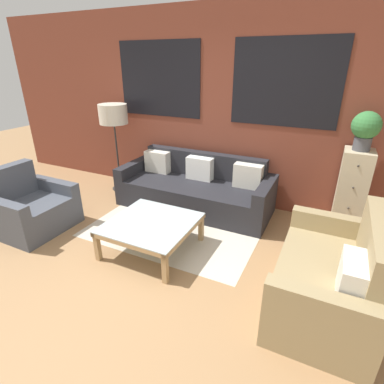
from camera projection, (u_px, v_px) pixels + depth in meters
name	position (u px, v px, depth m)	size (l,w,h in m)	color
ground_plane	(122.00, 287.00, 2.99)	(16.00, 16.00, 0.00)	#9E754C
wall_back_brick	(217.00, 109.00, 4.43)	(8.40, 0.09, 2.80)	brown
rug	(175.00, 227.00, 4.04)	(2.19, 1.52, 0.00)	beige
couch_dark	(196.00, 189.00, 4.53)	(2.28, 0.88, 0.78)	#232328
settee_vintage	(330.00, 278.00, 2.63)	(0.80, 1.41, 0.92)	#99845B
armchair_corner	(32.00, 209.00, 3.93)	(0.80, 0.89, 0.84)	#474C56
coffee_table	(151.00, 226.00, 3.45)	(0.95, 0.95, 0.37)	silver
floor_lamp	(113.00, 117.00, 4.77)	(0.45, 0.45, 1.44)	#2D2D2D
drawer_cabinet	(351.00, 192.00, 3.77)	(0.34, 0.40, 1.09)	#C6B793
potted_plant	(366.00, 128.00, 3.45)	(0.32, 0.32, 0.46)	#47474C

